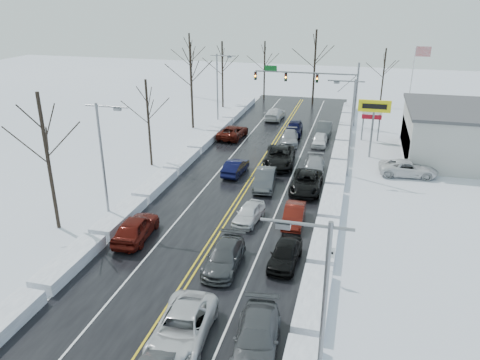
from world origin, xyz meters
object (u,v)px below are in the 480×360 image
(traffic_signal_mast, at_px, (316,81))
(oncoming_car_0, at_px, (235,174))
(tires_plus_sign, at_px, (374,110))
(flagpole, at_px, (413,79))

(traffic_signal_mast, xyz_separation_m, oncoming_car_0, (-5.22, -20.27, -5.48))
(tires_plus_sign, relative_size, oncoming_car_0, 1.41)
(traffic_signal_mast, xyz_separation_m, flagpole, (11.72, 2.01, 0.45))
(traffic_signal_mast, height_order, tires_plus_sign, traffic_signal_mast)
(oncoming_car_0, bearing_deg, flagpole, -123.45)
(flagpole, bearing_deg, traffic_signal_mast, -170.27)
(flagpole, relative_size, oncoming_car_0, 2.35)
(oncoming_car_0, bearing_deg, traffic_signal_mast, -100.63)
(tires_plus_sign, distance_m, flagpole, 14.79)
(tires_plus_sign, height_order, flagpole, flagpole)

